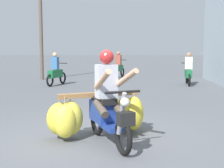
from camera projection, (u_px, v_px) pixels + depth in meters
The scene contains 6 objects.
ground_plane at pixel (92, 138), 5.69m from camera, with size 120.00×120.00×0.00m, color #56595E.
motorbike_main_loaded at pixel (99, 112), 5.64m from camera, with size 1.83×2.05×1.58m.
motorbike_distant_ahead_left at pixel (188, 72), 13.57m from camera, with size 0.50×1.62×1.40m.
motorbike_distant_ahead_right at pixel (119, 67), 17.07m from camera, with size 0.67×1.57×1.40m.
motorbike_distant_far_ahead at pixel (56, 72), 13.50m from camera, with size 0.65×1.58×1.40m.
utility_pole at pixel (41, 20), 15.67m from camera, with size 0.18×0.18×5.88m, color brown.
Camera 1 is at (0.68, -5.51, 1.62)m, focal length 50.97 mm.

